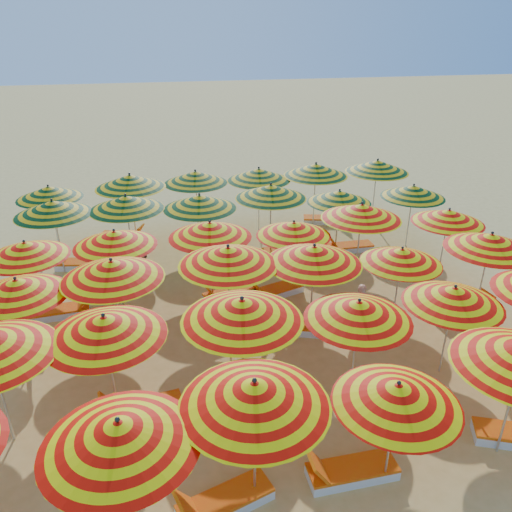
% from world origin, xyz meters
% --- Properties ---
extents(ground, '(120.00, 120.00, 0.00)m').
position_xyz_m(ground, '(0.00, 0.00, 0.00)').
color(ground, '#E6BD66').
rests_on(ground, ground).
extents(umbrella_1, '(3.21, 3.21, 2.59)m').
position_xyz_m(umbrella_1, '(-3.51, -6.45, 2.28)').
color(umbrella_1, silver).
rests_on(umbrella_1, ground).
extents(umbrella_2, '(2.59, 2.59, 2.68)m').
position_xyz_m(umbrella_2, '(-1.39, -6.11, 2.36)').
color(umbrella_2, silver).
rests_on(umbrella_2, ground).
extents(umbrella_3, '(2.93, 2.93, 2.36)m').
position_xyz_m(umbrella_3, '(1.04, -6.29, 2.08)').
color(umbrella_3, silver).
rests_on(umbrella_3, ground).
extents(umbrella_7, '(2.91, 2.91, 2.61)m').
position_xyz_m(umbrella_7, '(-3.90, -3.51, 2.30)').
color(umbrella_7, silver).
rests_on(umbrella_7, ground).
extents(umbrella_8, '(2.89, 2.89, 2.73)m').
position_xyz_m(umbrella_8, '(-1.15, -3.62, 2.40)').
color(umbrella_8, silver).
rests_on(umbrella_8, ground).
extents(umbrella_9, '(2.56, 2.56, 2.48)m').
position_xyz_m(umbrella_9, '(1.35, -3.80, 2.19)').
color(umbrella_9, silver).
rests_on(umbrella_9, ground).
extents(umbrella_10, '(2.88, 2.88, 2.42)m').
position_xyz_m(umbrella_10, '(3.76, -3.56, 2.13)').
color(umbrella_10, silver).
rests_on(umbrella_10, ground).
extents(umbrella_12, '(2.90, 2.90, 2.46)m').
position_xyz_m(umbrella_12, '(-6.03, -1.22, 2.17)').
color(umbrella_12, silver).
rests_on(umbrella_12, ground).
extents(umbrella_13, '(3.02, 3.02, 2.66)m').
position_xyz_m(umbrella_13, '(-3.88, -1.08, 2.34)').
color(umbrella_13, silver).
rests_on(umbrella_13, ground).
extents(umbrella_14, '(3.41, 3.41, 2.73)m').
position_xyz_m(umbrella_14, '(-1.03, -1.01, 2.40)').
color(umbrella_14, silver).
rests_on(umbrella_14, ground).
extents(umbrella_15, '(2.66, 2.66, 2.67)m').
position_xyz_m(umbrella_15, '(1.15, -1.27, 2.35)').
color(umbrella_15, silver).
rests_on(umbrella_15, ground).
extents(umbrella_16, '(2.90, 2.90, 2.34)m').
position_xyz_m(umbrella_16, '(3.63, -1.24, 2.06)').
color(umbrella_16, silver).
rests_on(umbrella_16, ground).
extents(umbrella_17, '(3.12, 3.12, 2.60)m').
position_xyz_m(umbrella_17, '(6.20, -1.33, 2.29)').
color(umbrella_17, silver).
rests_on(umbrella_17, ground).
extents(umbrella_18, '(2.94, 2.94, 2.44)m').
position_xyz_m(umbrella_18, '(-6.29, 1.05, 2.14)').
color(umbrella_18, silver).
rests_on(umbrella_18, ground).
extents(umbrella_19, '(2.68, 2.68, 2.50)m').
position_xyz_m(umbrella_19, '(-3.94, 1.19, 2.20)').
color(umbrella_19, silver).
rests_on(umbrella_19, ground).
extents(umbrella_20, '(2.69, 2.69, 2.59)m').
position_xyz_m(umbrella_20, '(-1.24, 1.11, 2.28)').
color(umbrella_20, silver).
rests_on(umbrella_20, ground).
extents(umbrella_21, '(2.67, 2.67, 2.40)m').
position_xyz_m(umbrella_21, '(1.27, 1.05, 2.12)').
color(umbrella_21, silver).
rests_on(umbrella_21, ground).
extents(umbrella_22, '(3.20, 3.20, 2.68)m').
position_xyz_m(umbrella_22, '(3.57, 1.43, 2.36)').
color(umbrella_22, silver).
rests_on(umbrella_22, ground).
extents(umbrella_23, '(2.74, 2.74, 2.43)m').
position_xyz_m(umbrella_23, '(6.36, 1.03, 2.14)').
color(umbrella_23, silver).
rests_on(umbrella_23, ground).
extents(umbrella_24, '(2.81, 2.81, 2.63)m').
position_xyz_m(umbrella_24, '(-5.98, 3.87, 2.32)').
color(umbrella_24, silver).
rests_on(umbrella_24, ground).
extents(umbrella_25, '(2.76, 2.76, 2.64)m').
position_xyz_m(umbrella_25, '(-3.68, 3.88, 2.32)').
color(umbrella_25, silver).
rests_on(umbrella_25, ground).
extents(umbrella_26, '(2.58, 2.58, 2.61)m').
position_xyz_m(umbrella_26, '(-1.29, 3.55, 2.30)').
color(umbrella_26, silver).
rests_on(umbrella_26, ground).
extents(umbrella_27, '(2.53, 2.53, 2.67)m').
position_xyz_m(umbrella_27, '(1.25, 3.97, 2.35)').
color(umbrella_27, silver).
rests_on(umbrella_27, ground).
extents(umbrella_28, '(2.87, 2.87, 2.42)m').
position_xyz_m(umbrella_28, '(3.64, 3.57, 2.13)').
color(umbrella_28, silver).
rests_on(umbrella_28, ground).
extents(umbrella_29, '(3.02, 3.02, 2.45)m').
position_xyz_m(umbrella_29, '(6.44, 3.51, 2.16)').
color(umbrella_29, silver).
rests_on(umbrella_29, ground).
extents(umbrella_30, '(2.49, 2.49, 2.47)m').
position_xyz_m(umbrella_30, '(-6.46, 6.03, 2.17)').
color(umbrella_30, silver).
rests_on(umbrella_30, ground).
extents(umbrella_31, '(2.92, 2.92, 2.74)m').
position_xyz_m(umbrella_31, '(-3.59, 6.00, 2.41)').
color(umbrella_31, silver).
rests_on(umbrella_31, ground).
extents(umbrella_32, '(3.23, 3.23, 2.62)m').
position_xyz_m(umbrella_32, '(-1.15, 6.42, 2.30)').
color(umbrella_32, silver).
rests_on(umbrella_32, ground).
extents(umbrella_33, '(2.84, 2.84, 2.64)m').
position_xyz_m(umbrella_33, '(1.29, 6.21, 2.32)').
color(umbrella_33, silver).
rests_on(umbrella_33, ground).
extents(umbrella_34, '(3.23, 3.23, 2.71)m').
position_xyz_m(umbrella_34, '(3.60, 6.18, 2.39)').
color(umbrella_34, silver).
rests_on(umbrella_34, ground).
extents(umbrella_35, '(3.18, 3.18, 2.73)m').
position_xyz_m(umbrella_35, '(6.20, 6.15, 2.40)').
color(umbrella_35, silver).
rests_on(umbrella_35, ground).
extents(lounger_1, '(1.83, 1.08, 0.69)m').
position_xyz_m(lounger_1, '(-1.99, -6.25, 0.15)').
color(lounger_1, white).
rests_on(lounger_1, ground).
extents(lounger_2, '(1.74, 0.62, 0.69)m').
position_xyz_m(lounger_2, '(0.44, -6.07, 0.15)').
color(lounger_2, white).
rests_on(lounger_2, ground).
extents(lounger_4, '(1.80, 0.84, 0.69)m').
position_xyz_m(lounger_4, '(-3.40, -3.63, 0.15)').
color(lounger_4, white).
rests_on(lounger_4, ground).
extents(lounger_6, '(1.82, 1.01, 0.69)m').
position_xyz_m(lounger_6, '(-6.54, -1.08, 0.15)').
color(lounger_6, white).
rests_on(lounger_6, ground).
extents(lounger_7, '(1.78, 0.72, 0.69)m').
position_xyz_m(lounger_7, '(-0.43, -1.15, 0.15)').
color(lounger_7, white).
rests_on(lounger_7, ground).
extents(lounger_8, '(1.83, 1.10, 0.69)m').
position_xyz_m(lounger_8, '(0.56, -1.10, 0.15)').
color(lounger_8, white).
rests_on(lounger_8, ground).
extents(lounger_9, '(1.79, 0.77, 0.69)m').
position_xyz_m(lounger_9, '(5.70, -1.44, 0.15)').
color(lounger_9, white).
rests_on(lounger_9, ground).
extents(lounger_10, '(1.78, 0.74, 0.69)m').
position_xyz_m(lounger_10, '(-5.69, 0.98, 0.15)').
color(lounger_10, white).
rests_on(lounger_10, ground).
extents(lounger_11, '(1.82, 1.03, 0.69)m').
position_xyz_m(lounger_11, '(-0.74, 0.95, 0.15)').
color(lounger_11, white).
rests_on(lounger_11, ground).
extents(lounger_12, '(1.83, 1.10, 0.69)m').
position_xyz_m(lounger_12, '(0.67, 0.87, 0.15)').
color(lounger_12, white).
rests_on(lounger_12, ground).
extents(lounger_13, '(1.81, 0.88, 0.69)m').
position_xyz_m(lounger_13, '(-5.48, 4.09, 0.15)').
color(lounger_13, white).
rests_on(lounger_13, ground).
extents(lounger_14, '(1.83, 1.04, 0.69)m').
position_xyz_m(lounger_14, '(1.85, 3.85, 0.15)').
color(lounger_14, white).
rests_on(lounger_14, ground).
extents(lounger_15, '(1.73, 0.59, 0.69)m').
position_xyz_m(lounger_15, '(4.14, 3.54, 0.15)').
color(lounger_15, white).
rests_on(lounger_15, ground).
extents(lounger_16, '(1.82, 1.22, 0.69)m').
position_xyz_m(lounger_16, '(-4.10, 6.18, 0.15)').
color(lounger_16, white).
rests_on(lounger_16, ground).
extents(lounger_17, '(1.82, 1.01, 0.69)m').
position_xyz_m(lounger_17, '(4.20, 6.39, 0.15)').
color(lounger_17, white).
rests_on(lounger_17, ground).
extents(beachgoer_a, '(0.58, 0.47, 1.37)m').
position_xyz_m(beachgoer_a, '(2.53, -1.42, 0.69)').
color(beachgoer_a, tan).
rests_on(beachgoer_a, ground).
extents(beachgoer_b, '(0.81, 0.72, 1.39)m').
position_xyz_m(beachgoer_b, '(-3.24, 1.93, 0.69)').
color(beachgoer_b, tan).
rests_on(beachgoer_b, ground).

